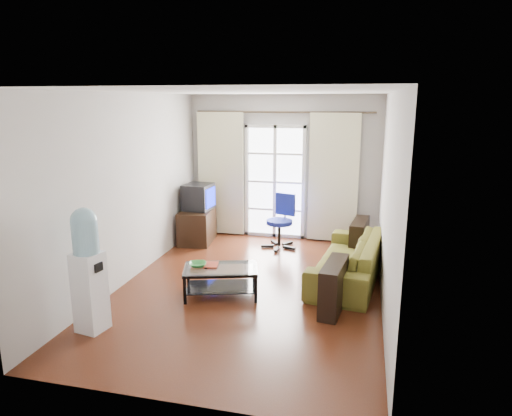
{
  "coord_description": "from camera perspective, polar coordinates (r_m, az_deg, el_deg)",
  "views": [
    {
      "loc": [
        1.49,
        -5.84,
        2.6
      ],
      "look_at": [
        0.01,
        0.35,
        1.08
      ],
      "focal_mm": 32.0,
      "sensor_mm": 36.0,
      "label": 1
    }
  ],
  "objects": [
    {
      "name": "curtain_right",
      "position": [
        8.45,
        9.64,
        3.67
      ],
      "size": [
        0.9,
        0.07,
        2.35
      ],
      "primitive_type": "cube",
      "color": "beige",
      "rests_on": "curtain_rod"
    },
    {
      "name": "wall_front",
      "position": [
        3.78,
        -10.64,
        -6.13
      ],
      "size": [
        3.6,
        0.02,
        2.7
      ],
      "primitive_type": "cube",
      "color": "#B9B5B0",
      "rests_on": "floor"
    },
    {
      "name": "sofa",
      "position": [
        6.9,
        11.47,
        -6.2
      ],
      "size": [
        2.37,
        1.38,
        0.63
      ],
      "primitive_type": "imported",
      "rotation": [
        0.0,
        0.0,
        -1.7
      ],
      "color": "brown",
      "rests_on": "floor"
    },
    {
      "name": "tv_stand",
      "position": [
        8.58,
        -7.37,
        -2.23
      ],
      "size": [
        0.64,
        0.89,
        0.61
      ],
      "primitive_type": "cube",
      "rotation": [
        0.0,
        0.0,
        0.1
      ],
      "color": "black",
      "rests_on": "floor"
    },
    {
      "name": "task_chair",
      "position": [
        8.22,
        3.03,
        -3.0
      ],
      "size": [
        0.83,
        0.83,
        0.96
      ],
      "rotation": [
        0.0,
        0.0,
        -0.33
      ],
      "color": "black",
      "rests_on": "floor"
    },
    {
      "name": "radiator",
      "position": [
        8.67,
        8.44,
        -1.94
      ],
      "size": [
        0.64,
        0.12,
        0.64
      ],
      "primitive_type": "cube",
      "color": "gray",
      "rests_on": "floor"
    },
    {
      "name": "wall_right",
      "position": [
        5.98,
        16.14,
        0.8
      ],
      "size": [
        0.02,
        5.2,
        2.7
      ],
      "primitive_type": "cube",
      "color": "#B9B5B0",
      "rests_on": "floor"
    },
    {
      "name": "french_door",
      "position": [
        8.68,
        2.37,
        3.26
      ],
      "size": [
        1.16,
        0.06,
        2.15
      ],
      "color": "white",
      "rests_on": "wall_back"
    },
    {
      "name": "ceiling",
      "position": [
        6.03,
        -0.86,
        14.35
      ],
      "size": [
        5.2,
        5.2,
        0.0
      ],
      "primitive_type": "plane",
      "rotation": [
        3.14,
        0.0,
        0.0
      ],
      "color": "white",
      "rests_on": "wall_back"
    },
    {
      "name": "bowl",
      "position": [
        6.26,
        -7.3,
        -7.03
      ],
      "size": [
        0.39,
        0.39,
        0.06
      ],
      "primitive_type": "imported",
      "rotation": [
        0.0,
        0.0,
        0.35
      ],
      "color": "#2D7C48",
      "rests_on": "coffee_table"
    },
    {
      "name": "wall_back",
      "position": [
        8.66,
        3.44,
        5.07
      ],
      "size": [
        3.6,
        0.02,
        2.7
      ],
      "primitive_type": "cube",
      "color": "#B9B5B0",
      "rests_on": "floor"
    },
    {
      "name": "remote",
      "position": [
        6.19,
        -5.72,
        -7.4
      ],
      "size": [
        0.16,
        0.11,
        0.02
      ],
      "primitive_type": "cube",
      "rotation": [
        0.0,
        0.0,
        0.45
      ],
      "color": "black",
      "rests_on": "coffee_table"
    },
    {
      "name": "curtain_left",
      "position": [
        8.86,
        -4.4,
        4.25
      ],
      "size": [
        0.9,
        0.07,
        2.35
      ],
      "primitive_type": "cube",
      "color": "beige",
      "rests_on": "curtain_rod"
    },
    {
      "name": "book",
      "position": [
        6.28,
        -6.43,
        -7.08
      ],
      "size": [
        0.27,
        0.31,
        0.02
      ],
      "primitive_type": "imported",
      "rotation": [
        0.0,
        0.0,
        0.2
      ],
      "color": "#AF151A",
      "rests_on": "coffee_table"
    },
    {
      "name": "floor",
      "position": [
        6.56,
        -0.78,
        -9.94
      ],
      "size": [
        5.2,
        5.2,
        0.0
      ],
      "primitive_type": "plane",
      "color": "#542613",
      "rests_on": "ground"
    },
    {
      "name": "curtain_rod",
      "position": [
        8.48,
        3.41,
        11.88
      ],
      "size": [
        3.3,
        0.04,
        0.04
      ],
      "primitive_type": "cylinder",
      "rotation": [
        0.0,
        1.57,
        0.0
      ],
      "color": "#4C3F2D",
      "rests_on": "wall_back"
    },
    {
      "name": "crt_tv",
      "position": [
        8.5,
        -7.35,
        1.41
      ],
      "size": [
        0.56,
        0.55,
        0.48
      ],
      "rotation": [
        0.0,
        0.0,
        -0.07
      ],
      "color": "black",
      "rests_on": "tv_stand"
    },
    {
      "name": "water_cooler",
      "position": [
        5.5,
        -20.26,
        -7.01
      ],
      "size": [
        0.35,
        0.34,
        1.45
      ],
      "rotation": [
        0.0,
        0.0,
        -0.18
      ],
      "color": "white",
      "rests_on": "floor"
    },
    {
      "name": "wall_left",
      "position": [
        6.82,
        -15.66,
        2.33
      ],
      "size": [
        0.02,
        5.2,
        2.7
      ],
      "primitive_type": "cube",
      "color": "#B9B5B0",
      "rests_on": "floor"
    },
    {
      "name": "coffee_table",
      "position": [
        6.25,
        -4.42,
        -8.67
      ],
      "size": [
        1.1,
        0.82,
        0.4
      ],
      "rotation": [
        0.0,
        0.0,
        0.29
      ],
      "color": "silver",
      "rests_on": "floor"
    }
  ]
}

